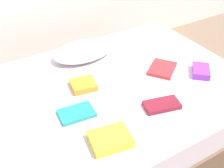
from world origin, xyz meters
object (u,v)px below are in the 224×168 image
at_px(bed, 115,111).
at_px(pillow, 83,51).
at_px(textbook_purple, 201,71).
at_px(textbook_maroon, 162,105).
at_px(textbook_orange, 83,85).
at_px(textbook_teal, 77,113).
at_px(textbook_yellow, 111,139).
at_px(textbook_red, 162,69).

distance_m(bed, pillow, 0.58).
bearing_deg(textbook_purple, textbook_maroon, 148.39).
relative_size(bed, textbook_orange, 11.33).
bearing_deg(bed, textbook_teal, -159.95).
distance_m(textbook_maroon, textbook_orange, 0.59).
height_order(bed, textbook_yellow, textbook_yellow).
bearing_deg(textbook_yellow, bed, 64.77).
xyz_separation_m(bed, pillow, (-0.02, 0.49, 0.31)).
bearing_deg(textbook_red, textbook_maroon, -165.64).
xyz_separation_m(textbook_maroon, textbook_red, (0.29, 0.35, -0.00)).
xyz_separation_m(bed, textbook_maroon, (0.14, -0.37, 0.27)).
distance_m(textbook_teal, textbook_red, 0.82).
xyz_separation_m(pillow, textbook_orange, (-0.20, -0.39, -0.03)).
bearing_deg(textbook_teal, textbook_red, 14.12).
relative_size(textbook_purple, textbook_orange, 1.07).
height_order(bed, pillow, pillow).
distance_m(textbook_teal, textbook_maroon, 0.57).
bearing_deg(textbook_teal, textbook_orange, 60.12).
bearing_deg(textbook_orange, textbook_maroon, -43.08).
relative_size(bed, pillow, 3.77).
bearing_deg(textbook_teal, bed, 25.76).
height_order(pillow, textbook_teal, pillow).
height_order(textbook_teal, textbook_purple, textbook_purple).
bearing_deg(textbook_orange, textbook_purple, -10.02).
height_order(bed, textbook_purple, textbook_purple).
bearing_deg(pillow, bed, -87.87).
bearing_deg(textbook_yellow, textbook_maroon, 21.09).
xyz_separation_m(bed, textbook_orange, (-0.21, 0.10, 0.28)).
xyz_separation_m(textbook_teal, textbook_red, (0.81, 0.12, 0.00)).
height_order(pillow, textbook_red, pillow).
height_order(textbook_teal, textbook_orange, textbook_orange).
relative_size(bed, textbook_teal, 8.74).
relative_size(textbook_red, textbook_orange, 1.37).
distance_m(textbook_purple, textbook_orange, 0.92).
bearing_deg(textbook_maroon, textbook_orange, 141.05).
bearing_deg(bed, textbook_purple, -18.57).
height_order(textbook_purple, textbook_orange, textbook_purple).
distance_m(textbook_maroon, textbook_red, 0.45).
relative_size(pillow, textbook_teal, 2.31).
relative_size(pillow, textbook_maroon, 2.19).
xyz_separation_m(pillow, textbook_purple, (0.67, -0.71, -0.03)).
relative_size(textbook_red, textbook_purple, 1.28).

